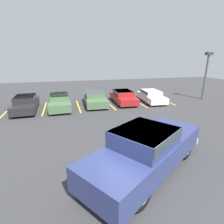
# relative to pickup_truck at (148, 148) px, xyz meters

# --- Properties ---
(ground_plane) EXTENTS (60.00, 60.00, 0.00)m
(ground_plane) POSITION_rel_pickup_truck_xyz_m (-0.50, -0.31, -0.90)
(ground_plane) COLOR #38383A
(stall_stripe_a) EXTENTS (0.12, 4.39, 0.01)m
(stall_stripe_a) POSITION_rel_pickup_truck_xyz_m (-7.70, 10.36, -0.90)
(stall_stripe_a) COLOR yellow
(stall_stripe_a) RESTS_ON ground_plane
(stall_stripe_b) EXTENTS (0.12, 4.39, 0.01)m
(stall_stripe_b) POSITION_rel_pickup_truck_xyz_m (-4.75, 10.36, -0.90)
(stall_stripe_b) COLOR yellow
(stall_stripe_b) RESTS_ON ground_plane
(stall_stripe_c) EXTENTS (0.12, 4.39, 0.01)m
(stall_stripe_c) POSITION_rel_pickup_truck_xyz_m (-1.79, 10.36, -0.90)
(stall_stripe_c) COLOR yellow
(stall_stripe_c) RESTS_ON ground_plane
(stall_stripe_d) EXTENTS (0.12, 4.39, 0.01)m
(stall_stripe_d) POSITION_rel_pickup_truck_xyz_m (1.17, 10.36, -0.90)
(stall_stripe_d) COLOR yellow
(stall_stripe_d) RESTS_ON ground_plane
(stall_stripe_e) EXTENTS (0.12, 4.39, 0.01)m
(stall_stripe_e) POSITION_rel_pickup_truck_xyz_m (4.12, 10.36, -0.90)
(stall_stripe_e) COLOR yellow
(stall_stripe_e) RESTS_ON ground_plane
(stall_stripe_f) EXTENTS (0.12, 4.39, 0.01)m
(stall_stripe_f) POSITION_rel_pickup_truck_xyz_m (7.08, 10.36, -0.90)
(stall_stripe_f) COLOR yellow
(stall_stripe_f) RESTS_ON ground_plane
(pickup_truck) EXTENTS (6.18, 5.02, 1.78)m
(pickup_truck) POSITION_rel_pickup_truck_xyz_m (0.00, 0.00, 0.00)
(pickup_truck) COLOR navy
(pickup_truck) RESTS_ON ground_plane
(parked_sedan_a) EXTENTS (1.87, 4.63, 1.23)m
(parked_sedan_a) POSITION_rel_pickup_truck_xyz_m (-6.14, 10.18, -0.24)
(parked_sedan_a) COLOR #232326
(parked_sedan_a) RESTS_ON ground_plane
(parked_sedan_b) EXTENTS (1.81, 4.68, 1.23)m
(parked_sedan_b) POSITION_rel_pickup_truck_xyz_m (-3.41, 10.16, -0.25)
(parked_sedan_b) COLOR #4C6B47
(parked_sedan_b) RESTS_ON ground_plane
(parked_sedan_c) EXTENTS (2.09, 4.63, 1.24)m
(parked_sedan_c) POSITION_rel_pickup_truck_xyz_m (-0.20, 10.54, -0.24)
(parked_sedan_c) COLOR #4C6B47
(parked_sedan_c) RESTS_ON ground_plane
(parked_sedan_d) EXTENTS (1.91, 4.39, 1.22)m
(parked_sedan_d) POSITION_rel_pickup_truck_xyz_m (2.61, 10.49, -0.25)
(parked_sedan_d) COLOR maroon
(parked_sedan_d) RESTS_ON ground_plane
(parked_sedan_e) EXTENTS (2.14, 4.49, 1.14)m
(parked_sedan_e) POSITION_rel_pickup_truck_xyz_m (5.52, 10.26, -0.29)
(parked_sedan_e) COLOR silver
(parked_sedan_e) RESTS_ON ground_plane
(light_post) EXTENTS (0.70, 0.36, 4.83)m
(light_post) POSITION_rel_pickup_truck_xyz_m (11.41, 9.75, 2.03)
(light_post) COLOR #515156
(light_post) RESTS_ON ground_plane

